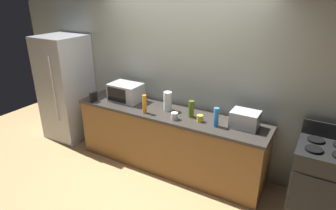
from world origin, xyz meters
name	(u,v)px	position (x,y,z in m)	size (l,w,h in m)	color
ground_plane	(154,180)	(0.00, 0.00, 0.00)	(8.00, 8.00, 0.00)	tan
back_wall	(182,74)	(0.00, 0.81, 1.35)	(6.40, 0.10, 2.70)	#9EA399
counter_run	(168,140)	(0.00, 0.40, 0.45)	(2.84, 0.64, 0.90)	brown
refrigerator	(66,88)	(-2.05, 0.40, 0.90)	(0.72, 0.73, 1.80)	#B7BABF
stove_range	(320,182)	(2.00, 0.40, 0.46)	(0.60, 0.61, 1.08)	black
microwave	(126,92)	(-0.78, 0.45, 1.04)	(0.48, 0.35, 0.27)	#B7BABF
toaster_oven	(245,119)	(1.07, 0.46, 1.01)	(0.34, 0.26, 0.21)	#B7BABF
paper_towel_roll	(168,101)	(-0.04, 0.45, 1.04)	(0.12, 0.12, 0.27)	white
cordless_phone	(93,97)	(-1.18, 0.17, 0.98)	(0.05, 0.11, 0.15)	black
bottle_spray_cleaner	(216,117)	(0.75, 0.31, 1.02)	(0.07, 0.07, 0.25)	#338CE5
bottle_olive_oil	(191,109)	(0.36, 0.40, 1.01)	(0.07, 0.07, 0.23)	#4C6B19
bottle_dish_soap	(144,104)	(-0.26, 0.20, 1.03)	(0.06, 0.06, 0.26)	orange
mug_yellow	(200,118)	(0.52, 0.33, 0.94)	(0.08, 0.08, 0.09)	yellow
mug_white	(174,116)	(0.20, 0.22, 0.95)	(0.09, 0.09, 0.09)	white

